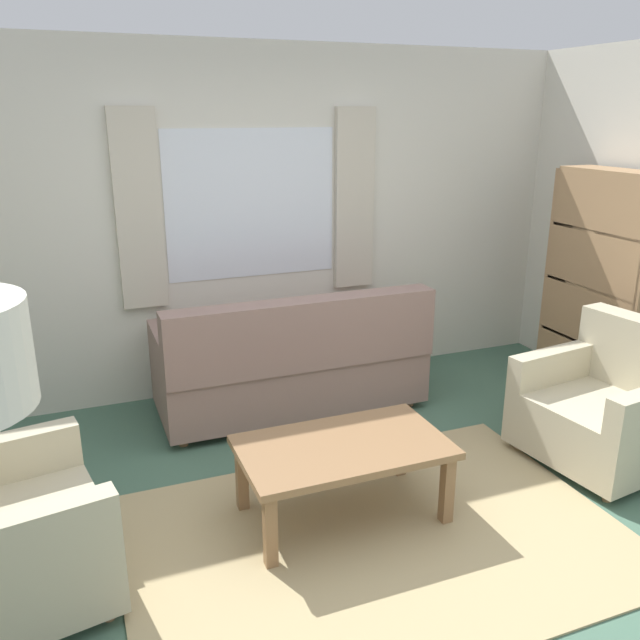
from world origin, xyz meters
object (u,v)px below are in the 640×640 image
coffee_table (343,453)px  armchair_right (608,407)px  bookshelf (598,299)px  couch (293,364)px

coffee_table → armchair_right: bearing=-1.0°
armchair_right → bookshelf: bookshelf is taller
coffee_table → couch: bearing=82.2°
bookshelf → coffee_table: bearing=108.1°
couch → bookshelf: (2.25, -0.55, 0.40)m
couch → armchair_right: size_ratio=2.01×
coffee_table → bookshelf: size_ratio=0.64×
armchair_right → couch: bearing=-138.3°
couch → coffee_table: (-0.18, -1.34, 0.01)m
armchair_right → coffee_table: size_ratio=0.86×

